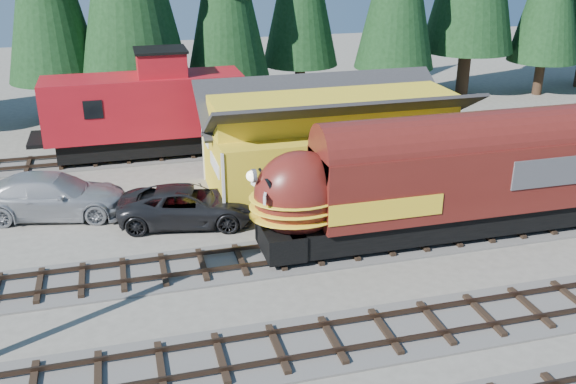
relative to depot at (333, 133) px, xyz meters
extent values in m
plane|color=#6B665B|center=(0.00, -10.50, -2.96)|extent=(120.00, 120.00, 0.00)
cube|color=#38281E|center=(10.00, -5.78, -2.71)|extent=(68.00, 0.08, 0.16)
cube|color=#4C4947|center=(-10.00, 7.50, -2.92)|extent=(32.00, 3.20, 0.08)
cube|color=#38281E|center=(-10.00, 6.78, -2.71)|extent=(32.00, 0.08, 0.16)
cube|color=#38281E|center=(-10.00, 8.22, -2.71)|extent=(32.00, 0.08, 0.16)
cube|color=gold|center=(0.00, 0.00, -1.26)|extent=(12.00, 6.00, 3.40)
cube|color=yellow|center=(0.00, 0.00, 1.16)|extent=(11.88, 3.30, 1.44)
cube|color=white|center=(-6.04, -1.00, -0.76)|extent=(0.06, 2.40, 0.60)
cube|color=black|center=(2.50, -6.50, -2.12)|extent=(13.38, 2.40, 1.03)
cube|color=#581914|center=(3.25, -6.50, -0.19)|extent=(12.21, 2.82, 2.82)
ellipsoid|color=#581914|center=(-3.61, -6.50, -0.28)|extent=(3.57, 2.76, 3.48)
cube|color=#38383A|center=(6.72, -6.50, 0.14)|extent=(3.76, 2.88, 1.22)
sphere|color=white|center=(-5.47, -6.50, 0.65)|extent=(0.41, 0.41, 0.41)
cube|color=black|center=(-8.62, 7.50, -2.08)|extent=(9.86, 2.54, 1.10)
cube|color=#A4111B|center=(-8.62, 7.50, 0.11)|extent=(10.96, 3.18, 3.29)
cube|color=#A4111B|center=(-7.53, 7.50, 2.41)|extent=(2.63, 2.41, 1.31)
imported|color=black|center=(-7.48, -2.21, -2.11)|extent=(6.55, 3.94, 1.70)
imported|color=#9D9FA4|center=(-13.34, 0.18, -1.97)|extent=(7.23, 4.08, 1.98)
camera|label=1|loc=(-10.04, -28.60, 9.24)|focal=40.00mm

